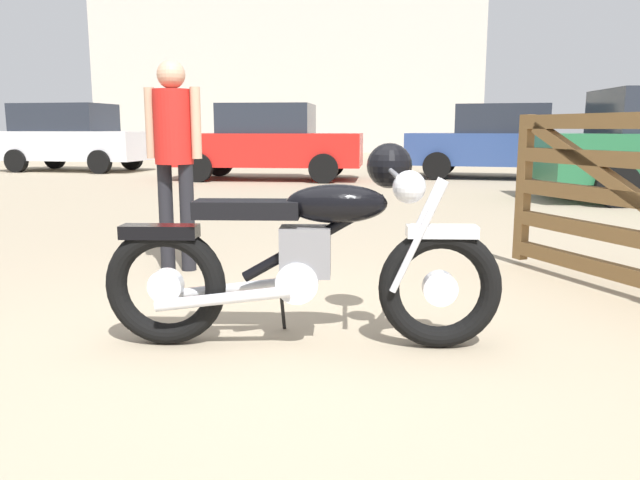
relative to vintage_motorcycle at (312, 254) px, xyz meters
The scene contains 7 objects.
ground_plane 0.54m from the vintage_motorcycle, 107.96° to the right, with size 80.00×80.00×0.00m, color gray.
vintage_motorcycle is the anchor object (origin of this frame).
bystander 2.18m from the vintage_motorcycle, 129.19° to the left, with size 0.46×0.30×1.66m.
white_estate_far 11.03m from the vintage_motorcycle, 103.21° to the left, with size 4.23×1.98×1.67m.
silver_sedan_mid 12.04m from the vintage_motorcycle, 77.00° to the left, with size 4.40×2.37×1.67m.
dark_sedan_left 15.33m from the vintage_motorcycle, 122.96° to the left, with size 4.02×2.06×1.78m.
industrial_building 33.87m from the vintage_motorcycle, 98.98° to the left, with size 19.32×12.99×24.38m.
Camera 1 is at (0.52, -2.98, 1.14)m, focal length 35.22 mm.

